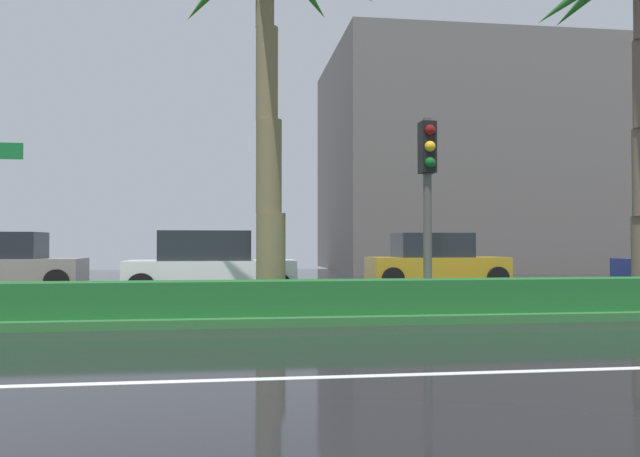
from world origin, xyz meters
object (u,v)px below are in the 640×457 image
at_px(car_in_traffic_second, 3,263).
at_px(traffic_signal_median_right, 428,178).
at_px(car_in_traffic_third, 210,265).

bearing_deg(car_in_traffic_second, traffic_signal_median_right, -38.45).
bearing_deg(car_in_traffic_second, car_in_traffic_third, -24.21).
xyz_separation_m(car_in_traffic_second, car_in_traffic_third, (5.93, -2.67, 0.00)).
height_order(traffic_signal_median_right, car_in_traffic_second, traffic_signal_median_right).
bearing_deg(traffic_signal_median_right, car_in_traffic_third, 127.90).
distance_m(traffic_signal_median_right, car_in_traffic_second, 13.02).
bearing_deg(car_in_traffic_third, traffic_signal_median_right, -52.10).
bearing_deg(car_in_traffic_third, car_in_traffic_second, 155.79).
height_order(traffic_signal_median_right, car_in_traffic_third, traffic_signal_median_right).
relative_size(traffic_signal_median_right, car_in_traffic_third, 0.83).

